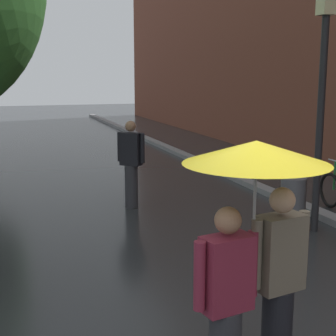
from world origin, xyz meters
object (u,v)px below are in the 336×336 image
Objects in this scene: couple_under_umbrella at (255,228)px; street_lamp_post at (322,96)px; litter_bin at (293,202)px; pedestrian_walking_midground at (131,162)px.

couple_under_umbrella is 0.55× the size of street_lamp_post.
litter_bin is 0.49× the size of pedestrian_walking_midground.
street_lamp_post is at bearing -44.49° from pedestrian_walking_midground.
litter_bin is at bearing -41.87° from pedestrian_walking_midground.
pedestrian_walking_midground is (0.56, 6.02, -0.50)m from couple_under_umbrella.
pedestrian_walking_midground is at bearing 138.13° from litter_bin.
pedestrian_walking_midground is (-2.34, 2.10, 0.49)m from litter_bin.
couple_under_umbrella is at bearing -131.10° from street_lamp_post.
couple_under_umbrella is 4.77m from street_lamp_post.
couple_under_umbrella is 2.49× the size of litter_bin.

